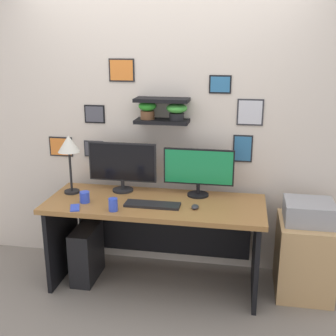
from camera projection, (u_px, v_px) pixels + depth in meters
The scene contains 14 objects.
ground_plane at pixel (156, 283), 3.64m from camera, with size 8.00×8.00×0.00m, color gray.
back_wall_assembly at pixel (165, 119), 3.67m from camera, with size 4.40×0.24×2.70m.
desk at pixel (156, 222), 3.54m from camera, with size 1.78×0.68×0.75m.
monitor_left at pixel (122, 165), 3.62m from camera, with size 0.59×0.18×0.43m.
monitor_right at pixel (199, 170), 3.51m from camera, with size 0.59×0.18×0.40m.
keyboard at pixel (153, 205), 3.34m from camera, with size 0.44×0.14×0.02m, color black.
computer_mouse at pixel (195, 207), 3.28m from camera, with size 0.06×0.09×0.03m, color #2D2D33.
desk_lamp at pixel (69, 148), 3.52m from camera, with size 0.18×0.18×0.50m.
cell_phone at pixel (75, 208), 3.29m from camera, with size 0.07×0.14×0.01m, color blue.
coffee_mug at pixel (85, 197), 3.40m from camera, with size 0.08×0.08×0.09m, color blue.
pen_cup at pixel (113, 205), 3.23m from camera, with size 0.07×0.07×0.10m, color blue.
drawer_cabinet at pixel (304, 257), 3.44m from camera, with size 0.44×0.50×0.62m, color tan.
printer at pixel (309, 212), 3.33m from camera, with size 0.38×0.34×0.17m, color #9E9EA3.
computer_tower_left at pixel (87, 253), 3.66m from camera, with size 0.18×0.40×0.47m, color black.
Camera 1 is at (0.68, -3.14, 1.99)m, focal length 45.12 mm.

